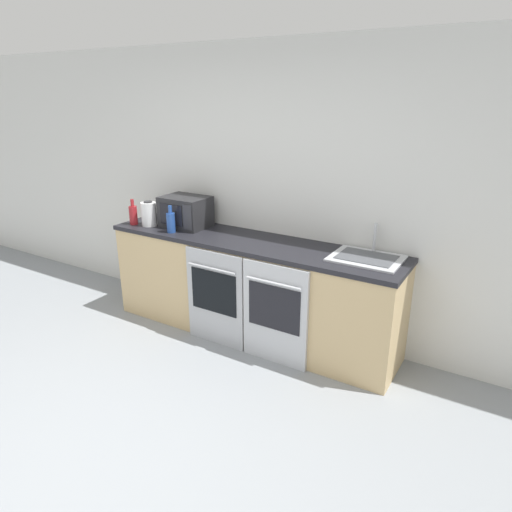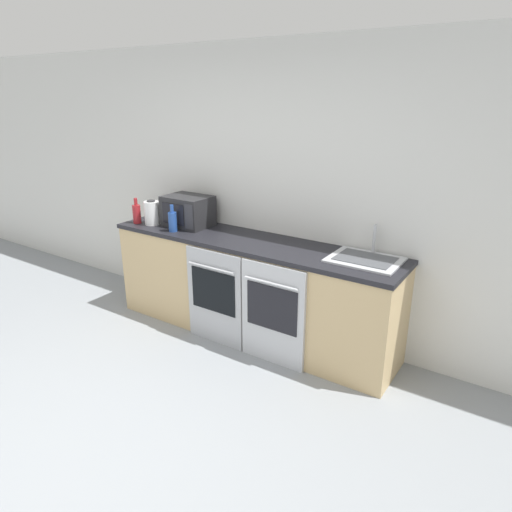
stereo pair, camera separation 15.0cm
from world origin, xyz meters
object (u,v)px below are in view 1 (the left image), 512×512
object	(u,v)px
oven_right	(275,314)
bottle_blue	(171,222)
kettle	(149,214)
bottle_red	(133,215)
oven_left	(215,298)
sink	(367,257)
microwave	(186,212)

from	to	relation	value
oven_right	bottle_blue	size ratio (longest dim) A/B	3.45
kettle	oven_right	bearing A→B (deg)	-7.50
bottle_red	bottle_blue	distance (m)	0.51
oven_left	bottle_blue	world-z (taller)	bottle_blue
bottle_blue	kettle	xyz separation A→B (m)	(-0.34, 0.07, 0.02)
oven_left	oven_right	xyz separation A→B (m)	(0.61, 0.00, 0.00)
oven_left	sink	world-z (taller)	sink
bottle_red	kettle	world-z (taller)	bottle_red
sink	kettle	bearing A→B (deg)	-175.40
oven_right	microwave	distance (m)	1.41
microwave	sink	xyz separation A→B (m)	(1.81, 0.01, -0.13)
bottle_blue	kettle	distance (m)	0.35
oven_left	bottle_blue	xyz separation A→B (m)	(-0.58, 0.13, 0.58)
bottle_red	oven_left	bearing A→B (deg)	-7.92
bottle_red	kettle	size ratio (longest dim) A/B	1.05
sink	oven_left	bearing A→B (deg)	-162.93
oven_left	bottle_red	size ratio (longest dim) A/B	3.47
microwave	sink	size ratio (longest dim) A/B	0.82
oven_right	bottle_red	size ratio (longest dim) A/B	3.47
oven_left	bottle_red	xyz separation A→B (m)	(-1.09, 0.15, 0.58)
bottle_red	bottle_blue	size ratio (longest dim) A/B	0.99
oven_right	kettle	xyz separation A→B (m)	(-1.53, 0.20, 0.60)
microwave	kettle	distance (m)	0.37
oven_left	bottle_red	bearing A→B (deg)	172.08
oven_right	bottle_red	distance (m)	1.80
oven_left	oven_right	world-z (taller)	same
kettle	sink	bearing A→B (deg)	4.60
microwave	bottle_red	world-z (taller)	microwave
microwave	kettle	size ratio (longest dim) A/B	1.84
oven_left	sink	xyz separation A→B (m)	(1.22, 0.37, 0.50)
bottle_red	kettle	xyz separation A→B (m)	(0.16, 0.05, 0.02)
oven_right	sink	distance (m)	0.87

